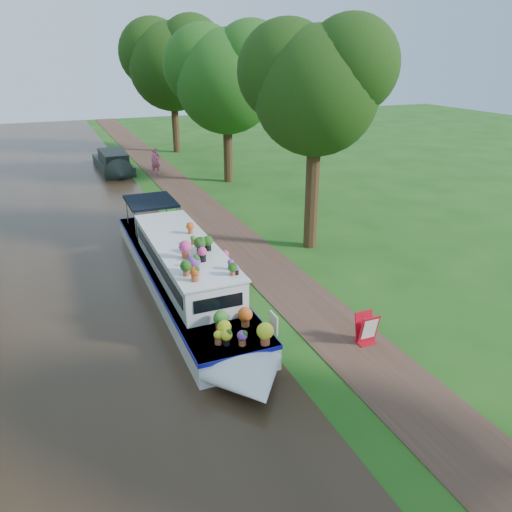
% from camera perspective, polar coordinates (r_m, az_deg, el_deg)
% --- Properties ---
extents(ground, '(100.00, 100.00, 0.00)m').
position_cam_1_polar(ground, '(17.28, -0.20, -3.96)').
color(ground, '#1A4A12').
rests_on(ground, ground).
extents(canal_water, '(10.00, 100.00, 0.02)m').
position_cam_1_polar(canal_water, '(16.22, -20.33, -7.34)').
color(canal_water, black).
rests_on(canal_water, ground).
extents(towpath, '(2.20, 100.00, 0.03)m').
position_cam_1_polar(towpath, '(17.72, 3.39, -3.24)').
color(towpath, '#442C20').
rests_on(towpath, ground).
extents(plant_boat, '(2.29, 13.52, 2.25)m').
position_cam_1_polar(plant_boat, '(16.77, -8.08, -1.83)').
color(plant_boat, silver).
rests_on(plant_boat, canal_water).
extents(tree_near_overhang, '(5.52, 5.28, 8.99)m').
position_cam_1_polar(tree_near_overhang, '(19.93, 6.84, 19.18)').
color(tree_near_overhang, '#332111').
rests_on(tree_near_overhang, ground).
extents(tree_near_mid, '(6.90, 6.60, 9.40)m').
position_cam_1_polar(tree_near_mid, '(31.19, -3.49, 20.11)').
color(tree_near_mid, '#332111').
rests_on(tree_near_mid, ground).
extents(tree_near_far, '(7.59, 7.26, 10.30)m').
position_cam_1_polar(tree_near_far, '(41.59, -9.68, 21.28)').
color(tree_near_far, '#332111').
rests_on(tree_near_far, ground).
extents(second_boat, '(2.13, 6.82, 1.31)m').
position_cam_1_polar(second_boat, '(36.15, -15.96, 10.18)').
color(second_boat, black).
rests_on(second_boat, canal_water).
extents(sandwich_board, '(0.57, 0.45, 0.91)m').
position_cam_1_polar(sandwich_board, '(14.45, 12.53, -8.25)').
color(sandwich_board, red).
rests_on(sandwich_board, towpath).
extents(pedestrian_pink, '(0.69, 0.50, 1.76)m').
position_cam_1_polar(pedestrian_pink, '(34.09, -11.39, 10.55)').
color(pedestrian_pink, pink).
rests_on(pedestrian_pink, towpath).
extents(verge_plant, '(0.39, 0.34, 0.40)m').
position_cam_1_polar(verge_plant, '(17.76, -1.51, -2.48)').
color(verge_plant, '#275C1B').
rests_on(verge_plant, ground).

